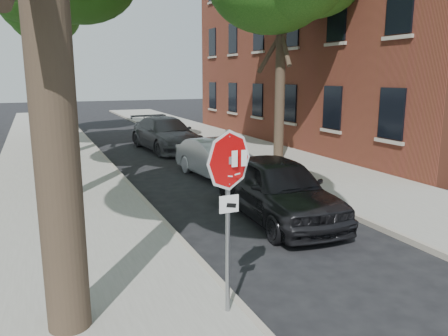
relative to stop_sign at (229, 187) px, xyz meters
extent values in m
plane|color=black|center=(0.70, 0.03, -1.95)|extent=(120.00, 120.00, 0.00)
cube|color=gray|center=(-1.80, 12.03, -1.89)|extent=(4.00, 55.00, 0.12)
cube|color=gray|center=(6.70, 12.03, -1.89)|extent=(4.00, 55.00, 0.12)
cube|color=#9E9384|center=(0.25, 12.03, -1.88)|extent=(0.12, 55.00, 0.13)
cube|color=#9E9384|center=(4.65, 12.03, -1.88)|extent=(0.12, 55.00, 0.13)
cylinder|color=gray|center=(0.00, 0.03, -0.53)|extent=(0.06, 0.06, 2.60)
cube|color=#99999E|center=(0.00, 0.00, 0.37)|extent=(0.05, 0.06, 0.10)
cylinder|color=#99999E|center=(0.00, -0.01, 0.37)|extent=(0.76, 0.32, 0.82)
cylinder|color=white|center=(0.00, -0.02, 0.37)|extent=(0.76, 0.32, 0.82)
cylinder|color=red|center=(0.00, -0.03, 0.37)|extent=(0.68, 0.29, 0.74)
cube|color=white|center=(-0.21, -0.04, 0.39)|extent=(0.08, 0.00, 0.22)
cube|color=white|center=(-0.07, -0.04, 0.39)|extent=(0.08, 0.00, 0.22)
cube|color=white|center=(0.07, -0.04, 0.39)|extent=(0.08, 0.00, 0.22)
cube|color=white|center=(0.21, -0.04, 0.39)|extent=(0.08, 0.00, 0.22)
cube|color=silver|center=(-0.11, -0.04, 0.18)|extent=(0.08, 0.00, 0.03)
cube|color=silver|center=(0.00, -0.04, 0.16)|extent=(0.08, 0.00, 0.03)
cube|color=silver|center=(0.11, -0.04, 0.18)|extent=(0.08, 0.00, 0.03)
cube|color=white|center=(0.00, -0.01, -0.23)|extent=(0.28, 0.02, 0.24)
cube|color=black|center=(0.03, -0.03, -0.25)|extent=(0.15, 0.00, 0.08)
cylinder|color=black|center=(-1.90, 7.03, 2.92)|extent=(0.44, 0.44, 9.50)
cylinder|color=black|center=(-1.70, 14.03, 3.17)|extent=(0.48, 0.48, 10.00)
cylinder|color=black|center=(-2.00, 21.03, 2.67)|extent=(0.40, 0.40, 9.00)
ellipsoid|color=#154D11|center=(-2.00, 21.03, 5.19)|extent=(4.16, 4.16, 3.33)
ellipsoid|color=#154D11|center=(-2.76, 21.78, 4.81)|extent=(3.78, 3.78, 3.02)
cylinder|color=black|center=(6.70, 10.03, 2.67)|extent=(0.40, 0.40, 9.00)
imported|color=black|center=(2.93, 3.65, -1.18)|extent=(2.06, 4.60, 1.54)
imported|color=#ACAEB4|center=(3.30, 8.35, -1.29)|extent=(1.79, 4.13, 1.32)
imported|color=#47464B|center=(3.30, 14.64, -1.18)|extent=(2.60, 5.44, 1.53)
camera|label=1|loc=(-2.32, -5.18, 1.46)|focal=35.00mm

